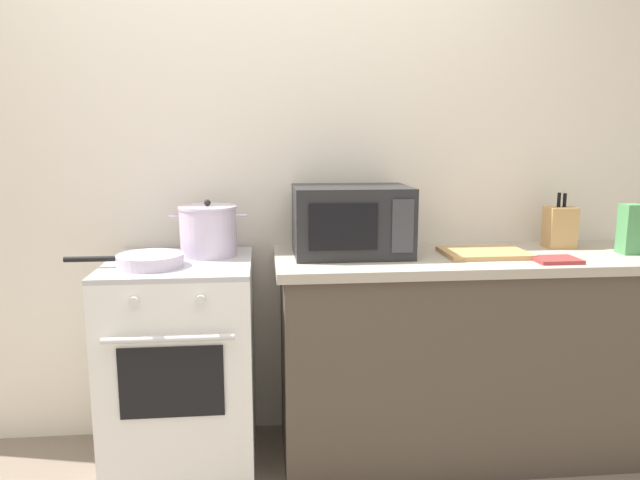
{
  "coord_description": "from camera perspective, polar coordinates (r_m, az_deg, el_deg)",
  "views": [
    {
      "loc": [
        -0.0,
        -1.82,
        1.43
      ],
      "look_at": [
        0.24,
        0.6,
        1.0
      ],
      "focal_mm": 32.79,
      "sensor_mm": 36.0,
      "label": 1
    }
  ],
  "objects": [
    {
      "name": "back_wall",
      "position": [
        2.81,
        0.51,
        6.36
      ],
      "size": [
        4.4,
        0.1,
        2.5
      ],
      "primitive_type": "cube",
      "color": "silver",
      "rests_on": "ground_plane"
    },
    {
      "name": "lower_cabinet_right",
      "position": [
        2.78,
        13.94,
        -11.13
      ],
      "size": [
        1.64,
        0.56,
        0.88
      ],
      "primitive_type": "cube",
      "color": "#4C4238",
      "rests_on": "ground_plane"
    },
    {
      "name": "countertop_right",
      "position": [
        2.65,
        14.35,
        -1.81
      ],
      "size": [
        1.7,
        0.6,
        0.04
      ],
      "primitive_type": "cube",
      "color": "#ADA393",
      "rests_on": "lower_cabinet_right"
    },
    {
      "name": "stove",
      "position": [
        2.62,
        -13.17,
        -11.91
      ],
      "size": [
        0.6,
        0.64,
        0.92
      ],
      "color": "white",
      "rests_on": "ground_plane"
    },
    {
      "name": "stock_pot",
      "position": [
        2.57,
        -10.77,
        0.9
      ],
      "size": [
        0.33,
        0.25,
        0.24
      ],
      "color": "silver",
      "rests_on": "stove"
    },
    {
      "name": "frying_pan",
      "position": [
        2.42,
        -16.3,
        -1.91
      ],
      "size": [
        0.46,
        0.26,
        0.05
      ],
      "color": "silver",
      "rests_on": "stove"
    },
    {
      "name": "microwave",
      "position": [
        2.55,
        3.15,
        1.91
      ],
      "size": [
        0.5,
        0.37,
        0.3
      ],
      "color": "#232326",
      "rests_on": "countertop_right"
    },
    {
      "name": "cutting_board",
      "position": [
        2.65,
        15.8,
        -1.22
      ],
      "size": [
        0.36,
        0.26,
        0.02
      ],
      "primitive_type": "cube",
      "color": "tan",
      "rests_on": "countertop_right"
    },
    {
      "name": "knife_block",
      "position": [
        2.93,
        22.42,
        1.18
      ],
      "size": [
        0.13,
        0.1,
        0.26
      ],
      "color": "tan",
      "rests_on": "countertop_right"
    },
    {
      "name": "pasta_box",
      "position": [
        2.91,
        28.07,
        0.95
      ],
      "size": [
        0.08,
        0.08,
        0.22
      ],
      "primitive_type": "cube",
      "color": "#4C9356",
      "rests_on": "countertop_right"
    },
    {
      "name": "oven_mitt",
      "position": [
        2.61,
        22.11,
        -1.8
      ],
      "size": [
        0.18,
        0.14,
        0.02
      ],
      "primitive_type": "cube",
      "color": "#993333",
      "rests_on": "countertop_right"
    }
  ]
}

